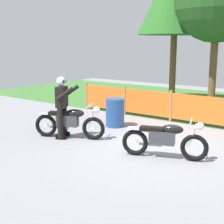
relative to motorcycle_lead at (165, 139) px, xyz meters
The scene contains 6 objects.
ground 0.92m from the motorcycle_lead, 135.00° to the left, with size 24.00×24.00×0.02m, color gray.
barrier_fence 3.33m from the motorcycle_lead, 99.73° to the left, with size 9.29×0.08×1.05m.
motorcycle_lead is the anchor object (origin of this frame).
motorcycle_trailing 2.83m from the motorcycle_lead, behind, with size 1.88×0.97×0.95m.
rider_trailing 3.05m from the motorcycle_lead, behind, with size 0.70×0.69×1.69m.
oil_drum 3.09m from the motorcycle_lead, 147.24° to the left, with size 0.58×0.58×0.88m, color navy.
Camera 1 is at (3.76, -6.86, 2.53)m, focal length 51.75 mm.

